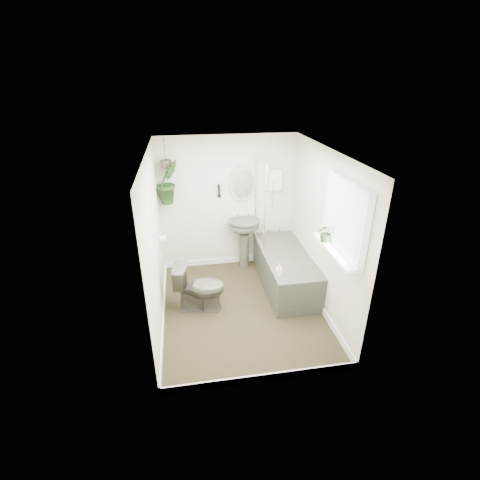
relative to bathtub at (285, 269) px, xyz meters
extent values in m
cube|color=black|center=(-0.80, -0.50, -0.30)|extent=(2.30, 2.80, 0.02)
cube|color=white|center=(-0.80, -0.50, 2.02)|extent=(2.30, 2.80, 0.02)
cube|color=white|center=(-0.80, 0.91, 0.86)|extent=(2.30, 0.02, 2.30)
cube|color=white|center=(-0.80, -1.91, 0.86)|extent=(2.30, 0.02, 2.30)
cube|color=white|center=(-1.96, -0.50, 0.86)|extent=(0.02, 2.80, 2.30)
cube|color=white|center=(0.36, -0.50, 0.86)|extent=(0.02, 2.80, 2.30)
cube|color=white|center=(-0.80, -0.50, -0.24)|extent=(2.30, 2.80, 0.10)
cube|color=white|center=(0.00, 0.84, 1.26)|extent=(0.20, 0.10, 0.35)
ellipsoid|color=#B0AC97|center=(-0.55, 0.87, 1.21)|extent=(0.46, 0.03, 0.62)
cylinder|color=black|center=(-0.95, 0.86, 1.11)|extent=(0.04, 0.04, 0.22)
cylinder|color=white|center=(-1.90, 0.20, 0.61)|extent=(0.11, 0.11, 0.11)
cube|color=white|center=(0.29, -1.20, 1.36)|extent=(0.08, 1.00, 0.90)
cube|color=white|center=(0.22, -1.20, 0.94)|extent=(0.18, 1.00, 0.04)
cube|color=white|center=(0.24, -1.20, 1.36)|extent=(0.01, 0.86, 0.76)
imported|color=#47473C|center=(-1.40, -0.40, 0.07)|extent=(0.77, 0.51, 0.73)
imported|color=black|center=(0.19, -0.97, 1.08)|extent=(0.25, 0.24, 0.23)
imported|color=black|center=(-1.77, 0.75, 1.33)|extent=(0.48, 0.45, 0.69)
imported|color=#352B2D|center=(-0.29, -0.62, 0.38)|extent=(0.09, 0.09, 0.18)
cylinder|color=#42362C|center=(-1.77, 0.75, 1.61)|extent=(0.16, 0.16, 0.12)
camera|label=1|loc=(-1.52, -4.67, 2.87)|focal=26.00mm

